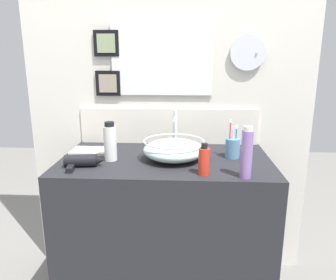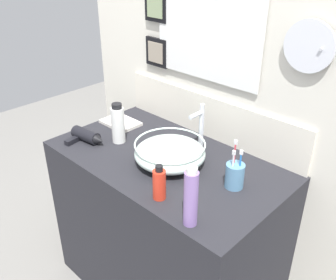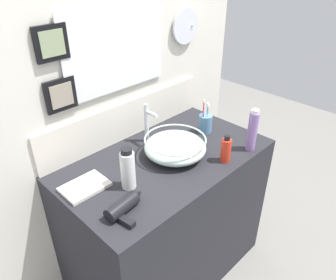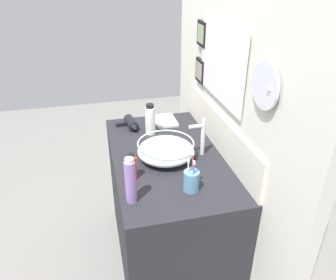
{
  "view_description": "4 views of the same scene",
  "coord_description": "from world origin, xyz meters",
  "px_view_note": "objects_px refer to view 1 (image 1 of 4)",
  "views": [
    {
      "loc": [
        0.1,
        -1.64,
        1.37
      ],
      "look_at": [
        0.01,
        0.0,
        0.94
      ],
      "focal_mm": 35.0,
      "sensor_mm": 36.0,
      "label": 1
    },
    {
      "loc": [
        1.03,
        -1.05,
        1.73
      ],
      "look_at": [
        0.01,
        0.0,
        0.94
      ],
      "focal_mm": 40.0,
      "sensor_mm": 36.0,
      "label": 2
    },
    {
      "loc": [
        -0.98,
        -0.98,
        1.78
      ],
      "look_at": [
        0.01,
        0.0,
        0.94
      ],
      "focal_mm": 35.0,
      "sensor_mm": 36.0,
      "label": 3
    },
    {
      "loc": [
        1.57,
        -0.37,
        1.81
      ],
      "look_at": [
        0.01,
        0.0,
        0.94
      ],
      "focal_mm": 35.0,
      "sensor_mm": 36.0,
      "label": 4
    }
  ],
  "objects_px": {
    "faucet": "(175,128)",
    "hair_drier": "(83,161)",
    "soap_dispenser": "(204,161)",
    "spray_bottle": "(110,142)",
    "toothbrush_cup": "(232,148)",
    "glass_bowl_sink": "(174,149)",
    "hand_towel": "(90,151)",
    "shampoo_bottle": "(247,153)"
  },
  "relations": [
    {
      "from": "glass_bowl_sink",
      "to": "spray_bottle",
      "type": "bearing_deg",
      "value": -175.64
    },
    {
      "from": "faucet",
      "to": "soap_dispenser",
      "type": "relative_size",
      "value": 1.51
    },
    {
      "from": "toothbrush_cup",
      "to": "hair_drier",
      "type": "bearing_deg",
      "value": -165.7
    },
    {
      "from": "glass_bowl_sink",
      "to": "hand_towel",
      "type": "bearing_deg",
      "value": 167.29
    },
    {
      "from": "glass_bowl_sink",
      "to": "soap_dispenser",
      "type": "height_order",
      "value": "soap_dispenser"
    },
    {
      "from": "hand_towel",
      "to": "soap_dispenser",
      "type": "bearing_deg",
      "value": -27.13
    },
    {
      "from": "faucet",
      "to": "soap_dispenser",
      "type": "distance_m",
      "value": 0.44
    },
    {
      "from": "glass_bowl_sink",
      "to": "shampoo_bottle",
      "type": "relative_size",
      "value": 1.36
    },
    {
      "from": "hair_drier",
      "to": "spray_bottle",
      "type": "bearing_deg",
      "value": 45.06
    },
    {
      "from": "hair_drier",
      "to": "shampoo_bottle",
      "type": "xyz_separation_m",
      "value": [
        0.76,
        -0.1,
        0.08
      ]
    },
    {
      "from": "glass_bowl_sink",
      "to": "hair_drier",
      "type": "height_order",
      "value": "glass_bowl_sink"
    },
    {
      "from": "hair_drier",
      "to": "toothbrush_cup",
      "type": "bearing_deg",
      "value": 14.3
    },
    {
      "from": "hair_drier",
      "to": "spray_bottle",
      "type": "xyz_separation_m",
      "value": [
        0.11,
        0.11,
        0.07
      ]
    },
    {
      "from": "toothbrush_cup",
      "to": "soap_dispenser",
      "type": "height_order",
      "value": "toothbrush_cup"
    },
    {
      "from": "toothbrush_cup",
      "to": "soap_dispenser",
      "type": "relative_size",
      "value": 1.39
    },
    {
      "from": "hair_drier",
      "to": "hand_towel",
      "type": "distance_m",
      "value": 0.25
    },
    {
      "from": "glass_bowl_sink",
      "to": "spray_bottle",
      "type": "distance_m",
      "value": 0.33
    },
    {
      "from": "faucet",
      "to": "hair_drier",
      "type": "relative_size",
      "value": 1.12
    },
    {
      "from": "spray_bottle",
      "to": "toothbrush_cup",
      "type": "bearing_deg",
      "value": 7.04
    },
    {
      "from": "toothbrush_cup",
      "to": "soap_dispenser",
      "type": "xyz_separation_m",
      "value": [
        -0.16,
        -0.26,
        0.01
      ]
    },
    {
      "from": "faucet",
      "to": "toothbrush_cup",
      "type": "bearing_deg",
      "value": -26.19
    },
    {
      "from": "spray_bottle",
      "to": "hand_towel",
      "type": "xyz_separation_m",
      "value": [
        -0.15,
        0.13,
        -0.09
      ]
    },
    {
      "from": "soap_dispenser",
      "to": "faucet",
      "type": "bearing_deg",
      "value": 109.24
    },
    {
      "from": "hair_drier",
      "to": "hand_towel",
      "type": "xyz_separation_m",
      "value": [
        -0.04,
        0.24,
        -0.02
      ]
    },
    {
      "from": "faucet",
      "to": "hair_drier",
      "type": "xyz_separation_m",
      "value": [
        -0.44,
        -0.34,
        -0.1
      ]
    },
    {
      "from": "shampoo_bottle",
      "to": "hand_towel",
      "type": "height_order",
      "value": "shampoo_bottle"
    },
    {
      "from": "glass_bowl_sink",
      "to": "toothbrush_cup",
      "type": "relative_size",
      "value": 1.54
    },
    {
      "from": "spray_bottle",
      "to": "hand_towel",
      "type": "height_order",
      "value": "spray_bottle"
    },
    {
      "from": "soap_dispenser",
      "to": "hand_towel",
      "type": "distance_m",
      "value": 0.7
    },
    {
      "from": "toothbrush_cup",
      "to": "spray_bottle",
      "type": "xyz_separation_m",
      "value": [
        -0.63,
        -0.08,
        0.04
      ]
    },
    {
      "from": "glass_bowl_sink",
      "to": "soap_dispenser",
      "type": "relative_size",
      "value": 2.15
    },
    {
      "from": "glass_bowl_sink",
      "to": "hand_towel",
      "type": "xyz_separation_m",
      "value": [
        -0.47,
        0.11,
        -0.05
      ]
    },
    {
      "from": "glass_bowl_sink",
      "to": "hair_drier",
      "type": "relative_size",
      "value": 1.59
    },
    {
      "from": "faucet",
      "to": "hand_towel",
      "type": "bearing_deg",
      "value": -168.23
    },
    {
      "from": "spray_bottle",
      "to": "soap_dispenser",
      "type": "height_order",
      "value": "spray_bottle"
    },
    {
      "from": "spray_bottle",
      "to": "hand_towel",
      "type": "distance_m",
      "value": 0.22
    },
    {
      "from": "faucet",
      "to": "soap_dispenser",
      "type": "xyz_separation_m",
      "value": [
        0.14,
        -0.41,
        -0.06
      ]
    },
    {
      "from": "toothbrush_cup",
      "to": "soap_dispenser",
      "type": "distance_m",
      "value": 0.31
    },
    {
      "from": "faucet",
      "to": "spray_bottle",
      "type": "height_order",
      "value": "faucet"
    },
    {
      "from": "glass_bowl_sink",
      "to": "hand_towel",
      "type": "relative_size",
      "value": 1.57
    },
    {
      "from": "spray_bottle",
      "to": "soap_dispenser",
      "type": "bearing_deg",
      "value": -21.46
    },
    {
      "from": "faucet",
      "to": "hair_drier",
      "type": "distance_m",
      "value": 0.56
    }
  ]
}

